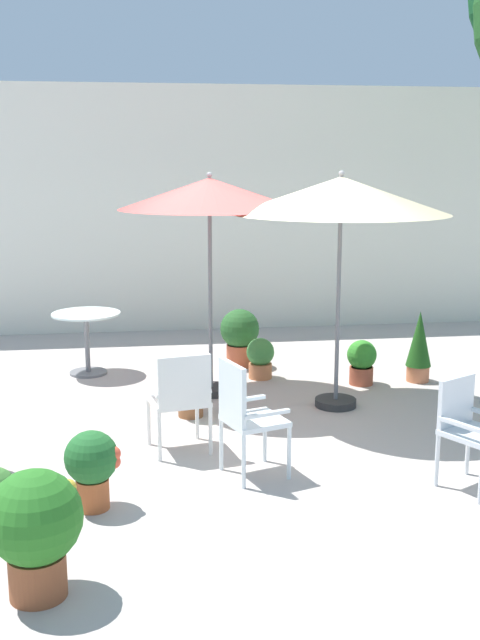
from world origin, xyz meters
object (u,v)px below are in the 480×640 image
patio_chair_0 (245,411)px  potted_plant_7 (260,357)px  cafe_table_0 (87,331)px  patio_umbrella_0 (210,196)px  potted_plant_1 (419,345)px  patio_chair_2 (181,395)px  patio_umbrella_1 (341,197)px  potted_plant_2 (240,334)px  patio_chair_1 (468,425)px  potted_plant_3 (190,384)px  potted_plant_5 (362,361)px  potted_plant_4 (35,525)px  potted_plant_8 (92,464)px

patio_chair_0 → potted_plant_7: bearing=78.4°
patio_chair_0 → cafe_table_0: bearing=113.7°
patio_umbrella_0 → potted_plant_1: 3.05m
patio_umbrella_0 → patio_chair_2: (-0.44, -1.75, -1.66)m
patio_umbrella_1 → potted_plant_2: patio_umbrella_1 is taller
patio_chair_1 → potted_plant_3: size_ratio=1.45×
cafe_table_0 → potted_plant_5: (3.20, -0.88, -0.26)m
patio_umbrella_0 → potted_plant_2: bearing=66.9°
patio_umbrella_0 → potted_plant_7: 2.12m
patio_chair_0 → potted_plant_2: 3.49m
patio_chair_1 → potted_plant_2: patio_chair_1 is taller
potted_plant_4 → patio_chair_0: bearing=47.2°
potted_plant_1 → potted_plant_4: potted_plant_1 is taller
potted_plant_2 → potted_plant_1: bearing=-25.5°
potted_plant_5 → potted_plant_8: bearing=-135.2°
patio_chair_1 → cafe_table_0: bearing=130.3°
patio_chair_1 → potted_plant_5: size_ratio=1.67×
patio_umbrella_1 → patio_chair_0: 2.67m
cafe_table_0 → potted_plant_8: bearing=-86.2°
cafe_table_0 → potted_plant_3: (1.13, -1.76, -0.19)m
potted_plant_2 → potted_plant_3: 2.02m
patio_umbrella_1 → patio_umbrella_0: bearing=153.6°
potted_plant_1 → potted_plant_7: 1.88m
patio_chair_2 → potted_plant_2: patio_chair_2 is taller
patio_chair_2 → patio_chair_0: bearing=-50.2°
potted_plant_1 → cafe_table_0: bearing=167.7°
potted_plant_4 → cafe_table_0: bearing=89.8°
cafe_table_0 → patio_chair_1: size_ratio=0.94×
cafe_table_0 → potted_plant_8: cafe_table_0 is taller
potted_plant_5 → potted_plant_7: size_ratio=1.07×
potted_plant_2 → potted_plant_3: bearing=-112.1°
cafe_table_0 → potted_plant_5: cafe_table_0 is taller
patio_chair_0 → potted_plant_5: size_ratio=1.88×
potted_plant_2 → potted_plant_8: 4.23m
potted_plant_4 → potted_plant_5: bearing=51.8°
potted_plant_7 → potted_plant_8: (-1.81, -3.33, 0.10)m
patio_chair_0 → potted_plant_3: bearing=102.0°
potted_plant_7 → potted_plant_2: bearing=106.7°
patio_umbrella_1 → potted_plant_3: (-1.56, -0.12, -1.86)m
patio_chair_2 → potted_plant_7: 2.56m
patio_chair_1 → potted_plant_7: (-1.14, 3.31, -0.26)m
potted_plant_4 → potted_plant_8: 1.20m
potted_plant_3 → potted_plant_5: bearing=23.2°
patio_chair_1 → potted_plant_4: (-3.22, -1.18, -0.06)m
patio_umbrella_1 → potted_plant_2: (-0.80, 1.75, -1.79)m
potted_plant_2 → potted_plant_8: bearing=-112.8°
patio_chair_0 → potted_plant_3: patio_chair_0 is taller
patio_chair_0 → potted_plant_8: 1.31m
patio_chair_2 → patio_umbrella_1: bearing=33.2°
patio_umbrella_0 → patio_chair_0: size_ratio=2.48×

